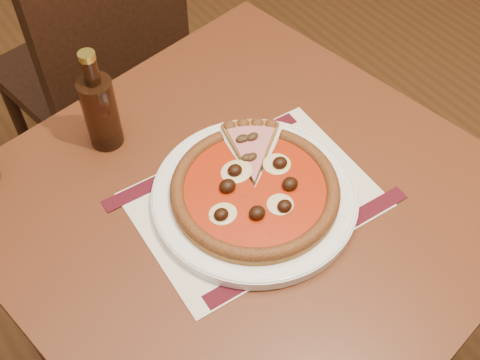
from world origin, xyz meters
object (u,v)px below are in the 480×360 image
table (246,232)px  plate (255,196)px  pizza (255,189)px  bottle (100,109)px  chair_far (101,63)px

table → plate: (0.01, -0.01, 0.11)m
table → pizza: (0.01, -0.01, 0.13)m
plate → bottle: 0.31m
pizza → bottle: 0.30m
table → pizza: 0.13m
plate → pizza: pizza is taller
plate → pizza: bearing=-125.5°
chair_far → pizza: chair_far is taller
table → pizza: pizza is taller
pizza → plate: bearing=54.5°
table → chair_far: chair_far is taller
table → plate: bearing=-50.0°
plate → bottle: bearing=117.2°
table → bottle: size_ratio=4.53×
table → bottle: 0.34m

